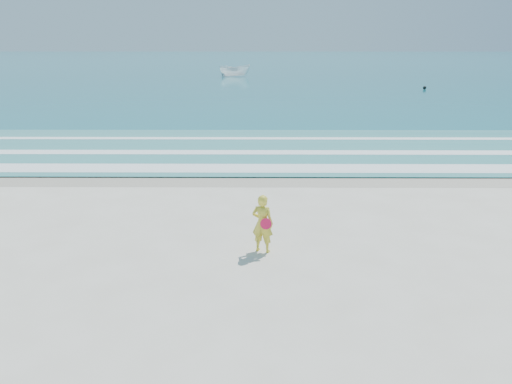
{
  "coord_description": "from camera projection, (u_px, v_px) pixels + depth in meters",
  "views": [
    {
      "loc": [
        0.16,
        -8.9,
        4.97
      ],
      "look_at": [
        0.07,
        4.0,
        1.0
      ],
      "focal_mm": 35.0,
      "sensor_mm": 36.0,
      "label": 1
    }
  ],
  "objects": [
    {
      "name": "foam_mid",
      "position": [
        256.0,
        152.0,
        22.57
      ],
      "size": [
        400.0,
        0.9,
        0.01
      ],
      "primitive_type": "cube",
      "color": "white",
      "rests_on": "shallow"
    },
    {
      "name": "ocean",
      "position": [
        259.0,
        62.0,
        110.32
      ],
      "size": [
        400.0,
        190.0,
        0.04
      ],
      "primitive_type": "cube",
      "color": "#19727F",
      "rests_on": "ground"
    },
    {
      "name": "foam_near",
      "position": [
        255.0,
        168.0,
        19.8
      ],
      "size": [
        400.0,
        1.4,
        0.01
      ],
      "primitive_type": "cube",
      "color": "white",
      "rests_on": "shallow"
    },
    {
      "name": "wet_sand",
      "position": [
        255.0,
        178.0,
        18.57
      ],
      "size": [
        400.0,
        2.4,
        0.0
      ],
      "primitive_type": "cube",
      "color": "#B2A893",
      "rests_on": "ground"
    },
    {
      "name": "woman",
      "position": [
        263.0,
        224.0,
        11.98
      ],
      "size": [
        0.61,
        0.5,
        1.45
      ],
      "color": "yellow",
      "rests_on": "ground"
    },
    {
      "name": "boat",
      "position": [
        235.0,
        71.0,
        67.54
      ],
      "size": [
        4.31,
        2.09,
        1.6
      ],
      "primitive_type": "imported",
      "rotation": [
        0.0,
        0.0,
        1.7
      ],
      "color": "white",
      "rests_on": "ocean"
    },
    {
      "name": "ground",
      "position": [
        251.0,
        298.0,
        9.97
      ],
      "size": [
        400.0,
        400.0,
        0.0
      ],
      "primitive_type": "plane",
      "color": "silver",
      "rests_on": "ground"
    },
    {
      "name": "buoy",
      "position": [
        425.0,
        88.0,
        50.65
      ],
      "size": [
        0.34,
        0.34,
        0.34
      ],
      "primitive_type": "sphere",
      "color": "black",
      "rests_on": "ocean"
    },
    {
      "name": "shallow",
      "position": [
        256.0,
        149.0,
        23.34
      ],
      "size": [
        400.0,
        10.0,
        0.01
      ],
      "primitive_type": "cube",
      "color": "#59B7AD",
      "rests_on": "ocean"
    },
    {
      "name": "foam_far",
      "position": [
        256.0,
        138.0,
        25.73
      ],
      "size": [
        400.0,
        0.6,
        0.01
      ],
      "primitive_type": "cube",
      "color": "white",
      "rests_on": "shallow"
    }
  ]
}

